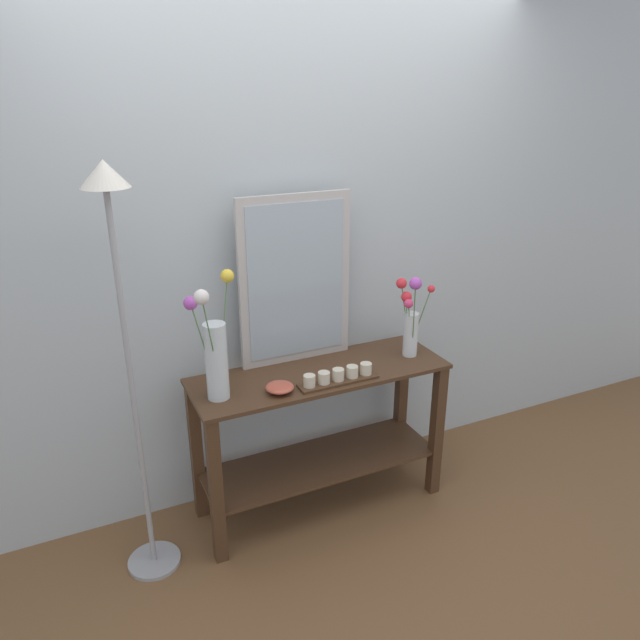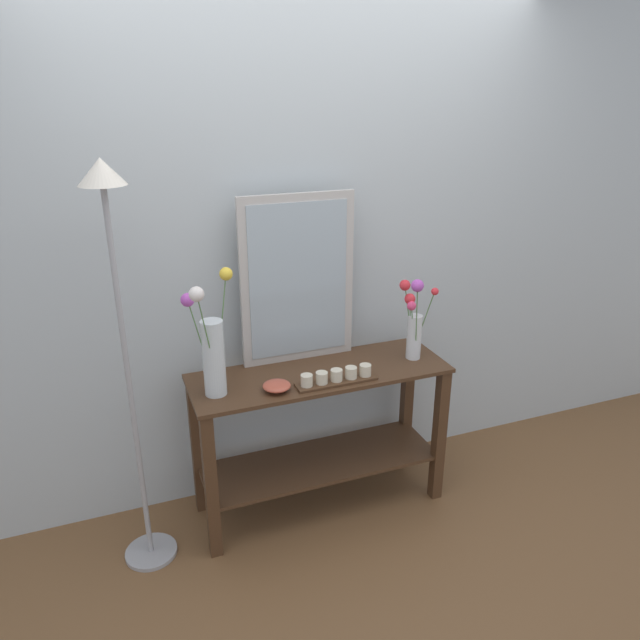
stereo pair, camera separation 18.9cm
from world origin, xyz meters
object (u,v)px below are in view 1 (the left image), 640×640
Objects in this scene: console_table at (320,423)px; mirror_leaning at (296,280)px; floor_lamp at (123,316)px; vase_right at (410,319)px; tall_vase_left at (215,351)px; decorative_bowl at (280,387)px; candle_tray at (338,377)px.

mirror_leaning is at bearing 104.04° from console_table.
mirror_leaning is 0.46× the size of floor_lamp.
mirror_leaning reaches higher than vase_right.
tall_vase_left is at bearing -175.35° from console_table.
floor_lamp is at bearing -163.39° from mirror_leaning.
console_table is at bearing 23.74° from decorative_bowl.
console_table is 0.73m from mirror_leaning.
decorative_bowl is at bearing -173.88° from vase_right.
tall_vase_left is at bearing 170.37° from candle_tray.
candle_tray is at bearing -9.63° from tall_vase_left.
floor_lamp is at bearing 175.78° from candle_tray.
console_table is at bearing 102.50° from candle_tray.
candle_tray is at bearing -76.62° from mirror_leaning.
console_table is at bearing 4.65° from tall_vase_left.
vase_right is 0.77m from decorative_bowl.
mirror_leaning reaches higher than candle_tray.
mirror_leaning is at bearing 158.14° from vase_right.
floor_lamp reaches higher than vase_right.
candle_tray reaches higher than decorative_bowl.
mirror_leaning is 0.56m from tall_vase_left.
console_table is at bearing -75.96° from mirror_leaning.
tall_vase_left is 1.01m from vase_right.
tall_vase_left is 0.31× the size of floor_lamp.
console_table is 2.25× the size of tall_vase_left.
tall_vase_left reaches higher than decorative_bowl.
decorative_bowl is (-0.25, -0.11, 0.31)m from console_table.
floor_lamp is at bearing -178.48° from vase_right.
decorative_bowl is at bearing -125.43° from mirror_leaning.
tall_vase_left reaches higher than console_table.
tall_vase_left is 1.44× the size of candle_tray.
tall_vase_left is 4.37× the size of decorative_bowl.
tall_vase_left is (-0.52, -0.04, 0.52)m from console_table.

